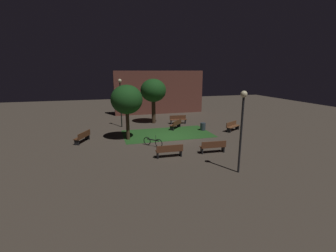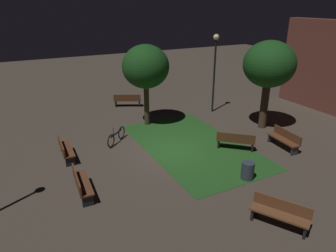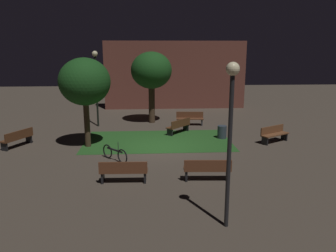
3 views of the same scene
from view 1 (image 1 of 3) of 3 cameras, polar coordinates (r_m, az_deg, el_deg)
The scene contains 15 objects.
ground_plane at distance 20.49m, azimuth 1.04°, elevation -2.69°, with size 60.00×60.00×0.00m, color #473D33.
grass_lawn at distance 21.55m, azimuth -0.17°, elevation -1.87°, with size 7.97×4.61×0.01m, color #23511E.
bench_corner at distance 15.65m, azimuth 0.35°, elevation -5.96°, with size 1.82×0.54×0.88m.
bench_by_lamp at distance 16.76m, azimuth 10.90°, elevation -4.88°, with size 1.83×0.59×0.88m.
bench_lawn_edge at distance 25.61m, azimuth 2.46°, elevation 1.66°, with size 1.83×0.63×0.88m.
bench_path_side at distance 23.29m, azimuth 15.40°, elevation 0.01°, with size 1.80×1.32×0.88m.
bench_back_row at distance 23.26m, azimuth 1.98°, elevation 0.47°, with size 1.57×1.65×0.88m.
bench_near_trees at distance 20.08m, azimuth -19.98°, elevation -2.42°, with size 1.23×1.83×0.88m.
tree_left_canopy at distance 25.45m, azimuth -3.59°, elevation 8.50°, with size 2.74×2.74×4.81m.
tree_lawn_side at distance 19.42m, azimuth -10.00°, elevation 6.28°, with size 2.57×2.57×4.55m.
lamp_post_plaza_west at distance 13.28m, azimuth 17.56°, elevation 1.77°, with size 0.36×0.36×4.62m.
lamp_post_plaza_east at distance 24.05m, azimuth -11.48°, elevation 7.38°, with size 0.36×0.36×4.86m.
trash_bin at distance 22.95m, azimuth 8.47°, elevation -0.14°, with size 0.51×0.51×0.73m, color #2D3842.
bicycle at distance 17.96m, azimuth -3.71°, elevation -3.89°, with size 1.23×1.32×0.93m.
building_wall_backdrop at distance 31.51m, azimuth -2.04°, elevation 8.16°, with size 11.87×0.80×5.65m, color brown.
Camera 1 is at (-5.68, -18.86, 5.64)m, focal length 25.09 mm.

